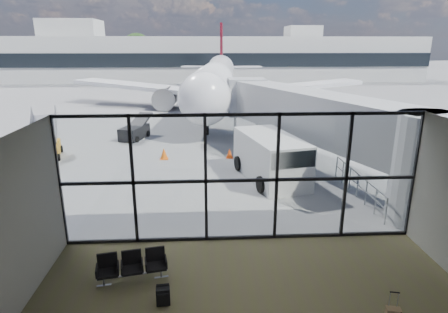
{
  "coord_description": "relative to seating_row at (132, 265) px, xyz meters",
  "views": [
    {
      "loc": [
        -1.27,
        -11.78,
        6.58
      ],
      "look_at": [
        -0.41,
        3.0,
        2.15
      ],
      "focal_mm": 30.0,
      "sensor_mm": 36.0,
      "label": 1
    }
  ],
  "objects": [
    {
      "name": "traffic_cone_a",
      "position": [
        -0.24,
        12.08,
        -0.16
      ],
      "size": [
        0.48,
        0.48,
        0.68
      ],
      "color": "#FF650D",
      "rests_on": "ground"
    },
    {
      "name": "ground",
      "position": [
        3.38,
        42.19,
        -0.49
      ],
      "size": [
        220.0,
        220.0,
        0.0
      ],
      "primitive_type": "plane",
      "color": "slate",
      "rests_on": "ground"
    },
    {
      "name": "seating_row",
      "position": [
        0.0,
        0.0,
        0.0
      ],
      "size": [
        1.98,
        0.9,
        0.88
      ],
      "rotation": [
        0.0,
        0.0,
        0.19
      ],
      "color": "gray",
      "rests_on": "ground"
    },
    {
      "name": "tree_2",
      "position": [
        -29.62,
        74.19,
        5.39
      ],
      "size": [
        6.27,
        6.27,
        9.03
      ],
      "color": "#382619",
      "rests_on": "ground"
    },
    {
      "name": "lounge_shell",
      "position": [
        3.38,
        -2.61,
        2.16
      ],
      "size": [
        12.02,
        8.01,
        4.51
      ],
      "color": "brown",
      "rests_on": "ground"
    },
    {
      "name": "airliner",
      "position": [
        3.7,
        32.59,
        2.46
      ],
      "size": [
        32.37,
        37.58,
        9.68
      ],
      "rotation": [
        0.0,
        0.0,
        -0.09
      ],
      "color": "white",
      "rests_on": "ground"
    },
    {
      "name": "jet_bridge",
      "position": [
        8.28,
        9.26,
        2.27
      ],
      "size": [
        8.0,
        16.5,
        4.33
      ],
      "color": "gray",
      "rests_on": "ground"
    },
    {
      "name": "service_van",
      "position": [
        5.52,
        8.22,
        0.66
      ],
      "size": [
        3.38,
        5.52,
        2.24
      ],
      "rotation": [
        0.0,
        0.0,
        0.22
      ],
      "color": "silver",
      "rests_on": "ground"
    },
    {
      "name": "belt_loader",
      "position": [
        -2.83,
        17.36,
        0.05
      ],
      "size": [
        2.17,
        3.69,
        1.61
      ],
      "rotation": [
        0.0,
        0.0,
        -0.3
      ],
      "color": "black",
      "rests_on": "ground"
    },
    {
      "name": "glass_curtain_wall",
      "position": [
        3.38,
        2.19,
        1.76
      ],
      "size": [
        12.1,
        0.12,
        4.5
      ],
      "color": "white",
      "rests_on": "ground"
    },
    {
      "name": "tree_5",
      "position": [
        -11.62,
        74.19,
        5.39
      ],
      "size": [
        6.27,
        6.27,
        9.03
      ],
      "color": "#382619",
      "rests_on": "ground"
    },
    {
      "name": "tree_3",
      "position": [
        -23.62,
        74.19,
        4.14
      ],
      "size": [
        4.95,
        4.95,
        7.12
      ],
      "color": "#382619",
      "rests_on": "ground"
    },
    {
      "name": "far_terminal",
      "position": [
        2.79,
        64.16,
        3.72
      ],
      "size": [
        80.0,
        12.2,
        11.0
      ],
      "color": "#BBBBB6",
      "rests_on": "ground"
    },
    {
      "name": "tree_1",
      "position": [
        -35.62,
        74.19,
        4.77
      ],
      "size": [
        5.61,
        5.61,
        8.07
      ],
      "color": "#382619",
      "rests_on": "ground"
    },
    {
      "name": "traffic_cone_b",
      "position": [
        3.7,
        12.09,
        -0.21
      ],
      "size": [
        0.41,
        0.41,
        0.59
      ],
      "color": "#FB4B0D",
      "rests_on": "ground"
    },
    {
      "name": "apron_railing",
      "position": [
        8.98,
        5.69,
        0.23
      ],
      "size": [
        0.06,
        5.46,
        1.11
      ],
      "color": "gray",
      "rests_on": "ground"
    },
    {
      "name": "mobile_stairs",
      "position": [
        -7.49,
        12.9,
        0.07
      ],
      "size": [
        2.34,
        3.56,
        2.3
      ],
      "rotation": [
        0.0,
        0.0,
        0.26
      ],
      "color": "orange",
      "rests_on": "ground"
    },
    {
      "name": "tree_4",
      "position": [
        -17.62,
        74.19,
        4.77
      ],
      "size": [
        5.61,
        5.61,
        8.07
      ],
      "color": "#382619",
      "rests_on": "ground"
    },
    {
      "name": "backpack",
      "position": [
        0.99,
        -1.17,
        -0.23
      ],
      "size": [
        0.38,
        0.35,
        0.54
      ],
      "rotation": [
        0.0,
        0.0,
        0.1
      ],
      "color": "black",
      "rests_on": "ground"
    }
  ]
}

